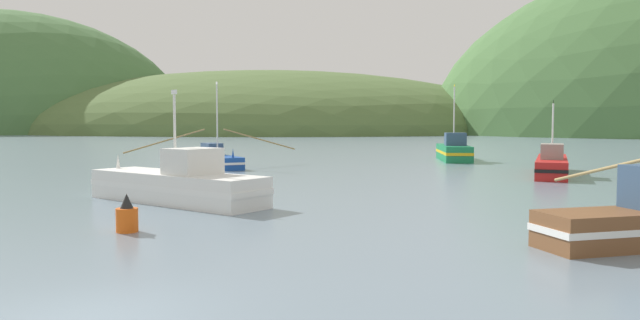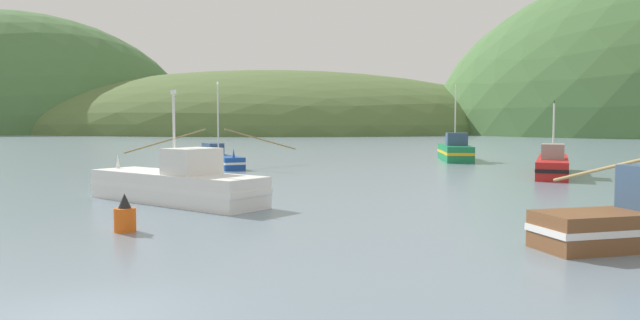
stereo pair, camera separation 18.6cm
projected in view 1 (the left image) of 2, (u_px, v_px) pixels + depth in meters
The scene contains 7 objects.
ground_plane at pixel (90, 320), 11.53m from camera, with size 600.00×600.00×0.00m, color slate.
hill_far_left at pixel (267, 131), 207.61m from camera, with size 176.82×141.45×40.13m, color #516B38.
fishing_boat_blue at pixel (214, 159), 49.75m from camera, with size 12.33×9.25×6.86m.
fishing_boat_red at pixel (552, 165), 42.02m from camera, with size 4.99×10.91×5.16m.
fishing_boat_white at pixel (178, 185), 27.81m from camera, with size 9.54×7.36×5.16m.
fishing_boat_green at pixel (454, 151), 57.05m from camera, with size 2.47×8.42×7.13m.
channel_buoy at pixel (127, 217), 20.56m from camera, with size 0.73×0.73×1.31m.
Camera 1 is at (5.23, -10.93, 3.78)m, focal length 34.15 mm.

